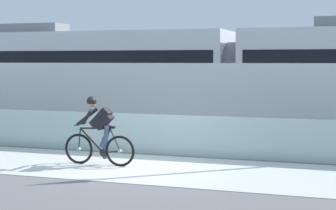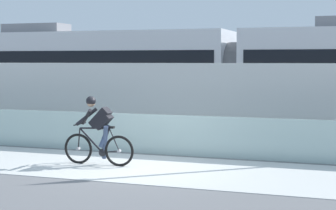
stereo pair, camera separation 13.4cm
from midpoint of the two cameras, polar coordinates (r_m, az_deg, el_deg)
ground_plane at (r=12.61m, az=-3.15°, el=-6.50°), size 200.00×200.00×0.00m
bike_path_deck at (r=12.61m, az=-3.15°, el=-6.47°), size 32.00×3.20×0.01m
glass_parapet at (r=14.23m, az=-0.39°, el=-3.09°), size 32.00×0.05×1.04m
concrete_barrier_wall at (r=15.87m, az=1.73°, el=0.11°), size 32.00×0.36×2.36m
tram_rail_near at (r=18.37m, az=3.98°, el=-2.97°), size 32.00×0.08×0.01m
tram_rail_far at (r=19.75m, az=5.03°, el=-2.44°), size 32.00×0.08×0.01m
tram at (r=18.71m, az=7.27°, el=2.95°), size 22.56×2.54×3.81m
cyclist_on_bike at (r=12.84m, az=-6.93°, el=-2.78°), size 1.77×0.58×1.61m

